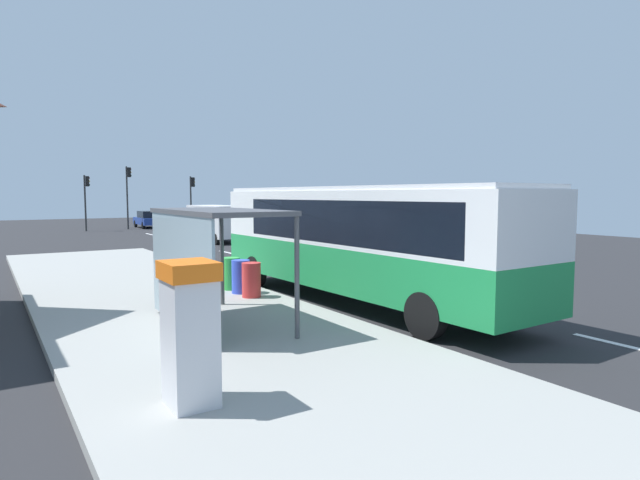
# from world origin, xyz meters

# --- Properties ---
(ground_plane) EXTENTS (56.00, 92.00, 0.04)m
(ground_plane) POSITION_xyz_m (0.00, 14.00, -0.02)
(ground_plane) COLOR #262628
(sidewalk_platform) EXTENTS (6.20, 30.00, 0.18)m
(sidewalk_platform) POSITION_xyz_m (-6.40, 2.00, 0.09)
(sidewalk_platform) COLOR #999993
(sidewalk_platform) RESTS_ON ground
(lane_stripe_seg_0) EXTENTS (0.16, 2.20, 0.01)m
(lane_stripe_seg_0) POSITION_xyz_m (0.25, -6.00, 0.01)
(lane_stripe_seg_0) COLOR silver
(lane_stripe_seg_0) RESTS_ON ground
(lane_stripe_seg_1) EXTENTS (0.16, 2.20, 0.01)m
(lane_stripe_seg_1) POSITION_xyz_m (0.25, -1.00, 0.01)
(lane_stripe_seg_1) COLOR silver
(lane_stripe_seg_1) RESTS_ON ground
(lane_stripe_seg_2) EXTENTS (0.16, 2.20, 0.01)m
(lane_stripe_seg_2) POSITION_xyz_m (0.25, 4.00, 0.01)
(lane_stripe_seg_2) COLOR silver
(lane_stripe_seg_2) RESTS_ON ground
(lane_stripe_seg_3) EXTENTS (0.16, 2.20, 0.01)m
(lane_stripe_seg_3) POSITION_xyz_m (0.25, 9.00, 0.01)
(lane_stripe_seg_3) COLOR silver
(lane_stripe_seg_3) RESTS_ON ground
(lane_stripe_seg_4) EXTENTS (0.16, 2.20, 0.01)m
(lane_stripe_seg_4) POSITION_xyz_m (0.25, 14.00, 0.01)
(lane_stripe_seg_4) COLOR silver
(lane_stripe_seg_4) RESTS_ON ground
(lane_stripe_seg_5) EXTENTS (0.16, 2.20, 0.01)m
(lane_stripe_seg_5) POSITION_xyz_m (0.25, 19.00, 0.01)
(lane_stripe_seg_5) COLOR silver
(lane_stripe_seg_5) RESTS_ON ground
(lane_stripe_seg_6) EXTENTS (0.16, 2.20, 0.01)m
(lane_stripe_seg_6) POSITION_xyz_m (0.25, 24.00, 0.01)
(lane_stripe_seg_6) COLOR silver
(lane_stripe_seg_6) RESTS_ON ground
(lane_stripe_seg_7) EXTENTS (0.16, 2.20, 0.01)m
(lane_stripe_seg_7) POSITION_xyz_m (0.25, 29.00, 0.01)
(lane_stripe_seg_7) COLOR silver
(lane_stripe_seg_7) RESTS_ON ground
(bus) EXTENTS (2.79, 11.07, 3.21)m
(bus) POSITION_xyz_m (-1.71, 0.31, 1.84)
(bus) COLOR #1E8C47
(bus) RESTS_ON ground
(white_van) EXTENTS (2.19, 5.27, 2.30)m
(white_van) POSITION_xyz_m (2.20, 20.44, 1.34)
(white_van) COLOR white
(white_van) RESTS_ON ground
(sedan_near) EXTENTS (1.92, 4.44, 1.52)m
(sedan_near) POSITION_xyz_m (2.30, 37.02, 0.79)
(sedan_near) COLOR navy
(sedan_near) RESTS_ON ground
(ticket_machine) EXTENTS (0.66, 0.76, 1.94)m
(ticket_machine) POSITION_xyz_m (-8.10, -4.56, 1.17)
(ticket_machine) COLOR silver
(ticket_machine) RESTS_ON sidewalk_platform
(recycling_bin_red) EXTENTS (0.52, 0.52, 0.95)m
(recycling_bin_red) POSITION_xyz_m (-4.20, 1.81, 0.66)
(recycling_bin_red) COLOR red
(recycling_bin_red) RESTS_ON sidewalk_platform
(recycling_bin_blue) EXTENTS (0.52, 0.52, 0.95)m
(recycling_bin_blue) POSITION_xyz_m (-4.20, 2.51, 0.66)
(recycling_bin_blue) COLOR blue
(recycling_bin_blue) RESTS_ON sidewalk_platform
(recycling_bin_green) EXTENTS (0.52, 0.52, 0.95)m
(recycling_bin_green) POSITION_xyz_m (-4.20, 3.21, 0.66)
(recycling_bin_green) COLOR green
(recycling_bin_green) RESTS_ON sidewalk_platform
(traffic_light_near_side) EXTENTS (0.49, 0.28, 4.60)m
(traffic_light_near_side) POSITION_xyz_m (5.50, 34.56, 3.08)
(traffic_light_near_side) COLOR #2D2D2D
(traffic_light_near_side) RESTS_ON ground
(traffic_light_far_side) EXTENTS (0.49, 0.28, 4.57)m
(traffic_light_far_side) POSITION_xyz_m (-3.10, 35.36, 3.06)
(traffic_light_far_side) COLOR #2D2D2D
(traffic_light_far_side) RESTS_ON ground
(traffic_light_median) EXTENTS (0.49, 0.28, 5.41)m
(traffic_light_median) POSITION_xyz_m (0.39, 36.16, 3.57)
(traffic_light_median) COLOR #2D2D2D
(traffic_light_median) RESTS_ON ground
(bus_shelter) EXTENTS (1.80, 4.00, 2.50)m
(bus_shelter) POSITION_xyz_m (-6.41, -0.59, 2.10)
(bus_shelter) COLOR #4C4C51
(bus_shelter) RESTS_ON sidewalk_platform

